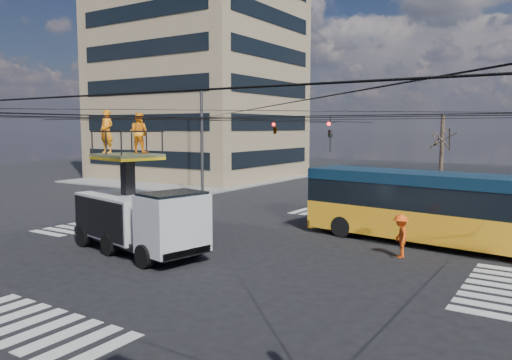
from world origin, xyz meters
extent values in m
plane|color=black|center=(0.00, 0.00, 0.00)|extent=(120.00, 120.00, 0.00)
cube|color=slate|center=(-21.00, 21.00, 0.06)|extent=(18.00, 18.00, 0.12)
cube|color=#8D7C5A|center=(-22.00, 24.00, 15.00)|extent=(18.00, 16.00, 30.00)
cube|color=black|center=(-22.00, 16.00, 2.33)|extent=(15.30, 0.12, 1.50)
cube|color=black|center=(-13.00, 24.00, 2.33)|extent=(0.12, 13.60, 1.50)
cube|color=black|center=(-22.00, 16.00, 5.67)|extent=(15.30, 0.12, 1.50)
cube|color=black|center=(-13.00, 24.00, 5.67)|extent=(0.12, 13.60, 1.50)
cube|color=black|center=(-22.00, 16.00, 9.00)|extent=(15.30, 0.12, 1.50)
cube|color=black|center=(-13.00, 24.00, 9.00)|extent=(0.12, 13.60, 1.50)
cube|color=black|center=(-22.00, 16.00, 12.33)|extent=(15.30, 0.12, 1.50)
cube|color=black|center=(-13.00, 24.00, 12.33)|extent=(0.12, 13.60, 1.50)
cube|color=black|center=(-22.00, 16.00, 15.67)|extent=(15.30, 0.12, 1.50)
cube|color=black|center=(-13.00, 24.00, 15.67)|extent=(0.12, 13.60, 1.50)
cylinder|color=#2D2D30|center=(-12.00, 12.00, 4.00)|extent=(0.24, 0.24, 8.00)
cylinder|color=black|center=(0.00, 12.00, 5.70)|extent=(24.00, 0.03, 0.03)
cylinder|color=black|center=(-12.00, 0.00, 5.70)|extent=(0.03, 24.00, 0.03)
cylinder|color=black|center=(0.00, 0.00, 5.90)|extent=(24.02, 24.02, 0.03)
cylinder|color=black|center=(0.00, 0.00, 5.90)|extent=(24.02, 24.02, 0.03)
cylinder|color=black|center=(0.00, -1.20, 5.60)|extent=(24.00, 0.03, 0.03)
cylinder|color=black|center=(0.00, 1.20, 5.60)|extent=(24.00, 0.03, 0.03)
cylinder|color=black|center=(-1.20, 0.00, 5.50)|extent=(0.03, 24.00, 0.03)
cylinder|color=black|center=(1.20, 0.00, 5.50)|extent=(0.03, 24.00, 0.03)
imported|color=black|center=(2.50, 3.00, 5.10)|extent=(0.16, 0.20, 1.00)
imported|color=black|center=(-1.50, 5.00, 5.35)|extent=(0.26, 1.24, 0.50)
cylinder|color=#382B21|center=(5.00, 13.50, 3.00)|extent=(0.24, 0.24, 6.00)
cube|color=black|center=(-3.61, -2.81, 0.55)|extent=(7.31, 3.66, 0.30)
cube|color=white|center=(-1.08, -3.37, 1.55)|extent=(2.28, 2.73, 2.20)
cube|color=black|center=(-1.08, -3.37, 2.35)|extent=(2.06, 2.59, 0.80)
cube|color=white|center=(-4.49, -2.61, 1.45)|extent=(4.64, 3.35, 1.80)
cylinder|color=black|center=(-1.52, -4.45, 0.45)|extent=(0.95, 0.54, 0.90)
cylinder|color=black|center=(-1.02, -2.20, 0.45)|extent=(0.95, 0.54, 0.90)
cylinder|color=black|center=(-4.06, -3.89, 0.45)|extent=(0.95, 0.54, 0.90)
cylinder|color=black|center=(-3.56, -1.64, 0.45)|extent=(0.95, 0.54, 0.90)
cylinder|color=black|center=(-6.21, -3.41, 0.45)|extent=(0.95, 0.54, 0.90)
cylinder|color=black|center=(-5.71, -1.17, 0.45)|extent=(0.95, 0.54, 0.90)
cube|color=black|center=(-4.20, -2.68, 2.72)|extent=(0.54, 0.54, 2.63)
cube|color=#484D2E|center=(-4.20, -2.68, 4.03)|extent=(2.99, 2.61, 0.12)
cube|color=yellow|center=(-4.20, -2.68, 3.91)|extent=(2.99, 2.61, 0.12)
imported|color=orange|center=(-5.38, -2.71, 5.03)|extent=(0.71, 0.49, 1.87)
imported|color=orange|center=(-4.03, -2.15, 4.96)|extent=(1.00, 0.87, 1.73)
cube|color=orange|center=(7.00, 5.05, 0.95)|extent=(12.71, 4.18, 1.30)
cube|color=black|center=(7.00, 5.05, 2.15)|extent=(12.70, 4.13, 1.10)
cube|color=#0C2235|center=(7.00, 5.05, 2.95)|extent=(12.71, 4.18, 0.50)
cube|color=orange|center=(0.91, 5.84, 1.60)|extent=(0.56, 2.48, 2.80)
cube|color=black|center=(0.86, 5.84, 0.45)|extent=(0.48, 2.60, 0.30)
cube|color=gold|center=(1.01, 5.82, 2.85)|extent=(0.30, 1.60, 0.35)
cylinder|color=black|center=(2.52, 4.44, 0.50)|extent=(1.03, 0.43, 1.00)
cylinder|color=black|center=(2.82, 6.78, 0.50)|extent=(1.03, 0.43, 1.00)
cone|color=#CF4C08|center=(-6.98, -1.71, 0.33)|extent=(0.36, 0.36, 0.66)
imported|color=orange|center=(-4.72, -2.09, 0.93)|extent=(0.69, 1.17, 1.87)
imported|color=#FF5010|center=(6.00, 2.16, 0.88)|extent=(1.10, 1.31, 1.76)
camera|label=1|loc=(11.69, -17.41, 5.18)|focal=35.00mm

